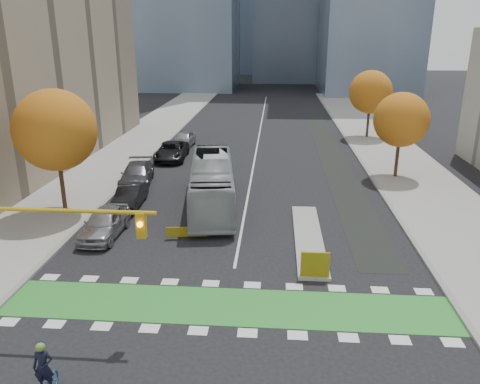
% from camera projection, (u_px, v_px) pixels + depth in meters
% --- Properties ---
extents(ground, '(300.00, 300.00, 0.00)m').
position_uv_depth(ground, '(224.00, 326.00, 19.20)').
color(ground, black).
rests_on(ground, ground).
extents(sidewalk_west, '(7.00, 120.00, 0.15)m').
position_uv_depth(sidewalk_west, '(89.00, 177.00, 39.05)').
color(sidewalk_west, gray).
rests_on(sidewalk_west, ground).
extents(sidewalk_east, '(7.00, 120.00, 0.15)m').
position_uv_depth(sidewalk_east, '(420.00, 184.00, 37.10)').
color(sidewalk_east, gray).
rests_on(sidewalk_east, ground).
extents(curb_west, '(0.30, 120.00, 0.16)m').
position_uv_depth(curb_west, '(130.00, 178.00, 38.80)').
color(curb_west, gray).
rests_on(curb_west, ground).
extents(curb_east, '(0.30, 120.00, 0.16)m').
position_uv_depth(curb_east, '(375.00, 183.00, 37.35)').
color(curb_east, gray).
rests_on(curb_east, ground).
extents(bike_crossing, '(20.00, 3.00, 0.01)m').
position_uv_depth(bike_crossing, '(227.00, 306.00, 20.61)').
color(bike_crossing, '#2C872E').
rests_on(bike_crossing, ground).
extents(centre_line, '(0.15, 70.00, 0.01)m').
position_uv_depth(centre_line, '(260.00, 133.00, 56.99)').
color(centre_line, silver).
rests_on(centre_line, ground).
extents(bike_lane_paint, '(2.50, 50.00, 0.01)m').
position_uv_depth(bike_lane_paint, '(330.00, 154.00, 47.00)').
color(bike_lane_paint, black).
rests_on(bike_lane_paint, ground).
extents(median_island, '(1.60, 10.00, 0.16)m').
position_uv_depth(median_island, '(308.00, 238.00, 27.39)').
color(median_island, gray).
rests_on(median_island, ground).
extents(hazard_board, '(1.40, 0.12, 1.30)m').
position_uv_depth(hazard_board, '(315.00, 265.00, 22.62)').
color(hazard_board, yellow).
rests_on(hazard_board, median_island).
extents(tree_west, '(5.20, 5.20, 8.22)m').
position_uv_depth(tree_west, '(55.00, 130.00, 29.61)').
color(tree_west, '#332114').
rests_on(tree_west, ground).
extents(tree_east_near, '(4.40, 4.40, 7.08)m').
position_uv_depth(tree_east_near, '(401.00, 120.00, 37.56)').
color(tree_east_near, '#332114').
rests_on(tree_east_near, ground).
extents(tree_east_far, '(4.80, 4.80, 7.65)m').
position_uv_depth(tree_east_far, '(371.00, 92.00, 52.52)').
color(tree_east_far, '#332114').
rests_on(tree_east_far, ground).
extents(traffic_signal_west, '(8.53, 0.56, 5.20)m').
position_uv_depth(traffic_signal_west, '(17.00, 235.00, 18.00)').
color(traffic_signal_west, '#BF9914').
rests_on(traffic_signal_west, ground).
extents(cyclist, '(0.90, 2.04, 2.28)m').
position_uv_depth(cyclist, '(46.00, 383.00, 14.98)').
color(cyclist, '#1E5689').
rests_on(cyclist, ground).
extents(bus, '(4.28, 12.14, 3.31)m').
position_uv_depth(bus, '(212.00, 183.00, 32.18)').
color(bus, '#9DA3A4').
rests_on(bus, ground).
extents(parked_car_a, '(2.05, 4.93, 1.67)m').
position_uv_depth(parked_car_a, '(104.00, 223.00, 27.56)').
color(parked_car_a, '#9D9DA2').
rests_on(parked_car_a, ground).
extents(parked_car_b, '(1.74, 4.61, 1.50)m').
position_uv_depth(parked_car_b, '(130.00, 196.00, 32.38)').
color(parked_car_b, black).
rests_on(parked_car_b, ground).
extents(parked_car_c, '(3.07, 5.95, 1.65)m').
position_uv_depth(parked_car_c, '(137.00, 174.00, 37.15)').
color(parked_car_c, '#4D4D52').
rests_on(parked_car_c, ground).
extents(parked_car_d, '(2.98, 6.03, 1.64)m').
position_uv_depth(parked_car_d, '(172.00, 151.00, 44.64)').
color(parked_car_d, black).
rests_on(parked_car_d, ground).
extents(parked_car_e, '(2.13, 4.89, 1.64)m').
position_uv_depth(parked_car_e, '(184.00, 139.00, 49.73)').
color(parked_car_e, '#A3A2A7').
rests_on(parked_car_e, ground).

